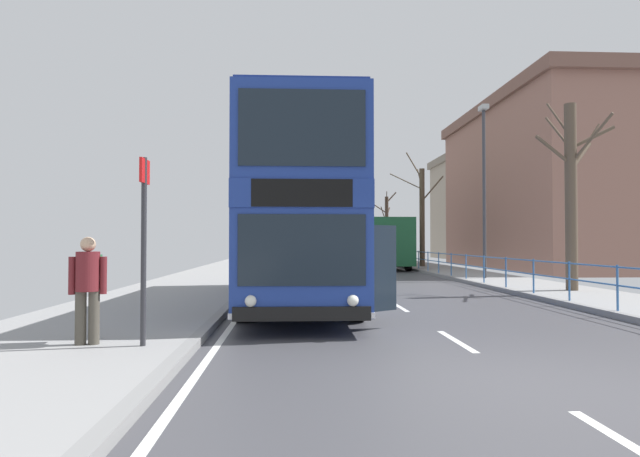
{
  "coord_description": "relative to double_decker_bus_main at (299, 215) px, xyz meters",
  "views": [
    {
      "loc": [
        -2.77,
        -6.44,
        1.66
      ],
      "look_at": [
        -2.13,
        5.68,
        1.96
      ],
      "focal_mm": 30.6,
      "sensor_mm": 36.0,
      "label": 1
    }
  ],
  "objects": [
    {
      "name": "pedestrian_with_backpack",
      "position": [
        -3.24,
        -6.09,
        -1.31
      ],
      "size": [
        0.55,
        0.56,
        1.6
      ],
      "color": "#4C473D",
      "rests_on": "ground"
    },
    {
      "name": "bare_tree_far_02",
      "position": [
        8.66,
        2.35,
        0.91
      ],
      "size": [
        2.57,
        2.58,
        6.2
      ],
      "color": "brown",
      "rests_on": "ground"
    },
    {
      "name": "ground",
      "position": [
        1.84,
        -7.98,
        -2.34
      ],
      "size": [
        15.8,
        140.0,
        0.2
      ],
      "color": "#404045"
    },
    {
      "name": "double_decker_bus_main",
      "position": [
        0.0,
        0.0,
        0.0
      ],
      "size": [
        3.18,
        10.56,
        4.55
      ],
      "color": "navy",
      "rests_on": "ground"
    },
    {
      "name": "background_building_01",
      "position": [
        20.59,
        35.31,
        2.76
      ],
      "size": [
        11.96,
        17.84,
        10.23
      ],
      "color": "gray",
      "rests_on": "ground"
    },
    {
      "name": "pedestrian_railing_far_kerb",
      "position": [
        7.01,
        3.58,
        -1.55
      ],
      "size": [
        0.05,
        29.34,
        1.02
      ],
      "color": "#386BA8",
      "rests_on": "ground"
    },
    {
      "name": "bus_stop_sign_near",
      "position": [
        -2.38,
        -6.27,
        -0.54
      ],
      "size": [
        0.08,
        0.44,
        2.77
      ],
      "color": "#2D2D33",
      "rests_on": "ground"
    },
    {
      "name": "bare_tree_far_01",
      "position": [
        7.77,
        30.83,
        0.62
      ],
      "size": [
        2.32,
        2.29,
        5.75
      ],
      "color": "#423328",
      "rests_on": "ground"
    },
    {
      "name": "background_building_00",
      "position": [
        17.86,
        19.04,
        2.89
      ],
      "size": [
        12.3,
        18.21,
        10.49
      ],
      "color": "#936656",
      "rests_on": "ground"
    },
    {
      "name": "background_bus_far_lane",
      "position": [
        5.31,
        20.45,
        -0.71
      ],
      "size": [
        2.77,
        10.92,
        3.04
      ],
      "color": "#19512D",
      "rests_on": "ground"
    },
    {
      "name": "bare_tree_far_00",
      "position": [
        8.01,
        19.45,
        1.03
      ],
      "size": [
        3.4,
        2.63,
        7.29
      ],
      "color": "#4C3D2D",
      "rests_on": "ground"
    },
    {
      "name": "street_lamp_far_side",
      "position": [
        7.94,
        8.18,
        2.03
      ],
      "size": [
        0.28,
        0.6,
        7.33
      ],
      "color": "#38383D",
      "rests_on": "ground"
    }
  ]
}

